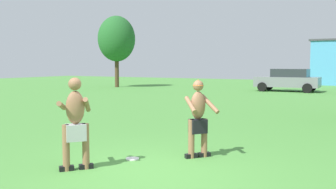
% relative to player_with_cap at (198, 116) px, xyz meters
% --- Properties ---
extents(ground_plane, '(80.00, 80.00, 0.00)m').
position_rel_player_with_cap_xyz_m(ground_plane, '(-0.28, -1.35, -0.88)').
color(ground_plane, '#4C8E3D').
extents(player_with_cap, '(0.75, 0.70, 1.62)m').
position_rel_player_with_cap_xyz_m(player_with_cap, '(0.00, 0.00, 0.00)').
color(player_with_cap, black).
rests_on(player_with_cap, ground_plane).
extents(player_in_gray, '(0.69, 0.87, 1.70)m').
position_rel_player_with_cap_xyz_m(player_in_gray, '(-1.58, -1.92, 0.02)').
color(player_in_gray, black).
rests_on(player_in_gray, ground_plane).
extents(frisbee, '(0.28, 0.28, 0.03)m').
position_rel_player_with_cap_xyz_m(frisbee, '(-1.11, -0.79, -0.86)').
color(frisbee, white).
rests_on(frisbee, ground_plane).
extents(car_gray_near_post, '(4.31, 2.04, 1.58)m').
position_rel_player_with_cap_xyz_m(car_gray_near_post, '(-2.29, 20.30, -0.05)').
color(car_gray_near_post, slate).
rests_on(car_gray_near_post, ground_plane).
extents(tree_left_field, '(3.07, 3.07, 5.86)m').
position_rel_player_with_cap_xyz_m(tree_left_field, '(-15.80, 18.61, 3.09)').
color(tree_left_field, '#4C3823').
rests_on(tree_left_field, ground_plane).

